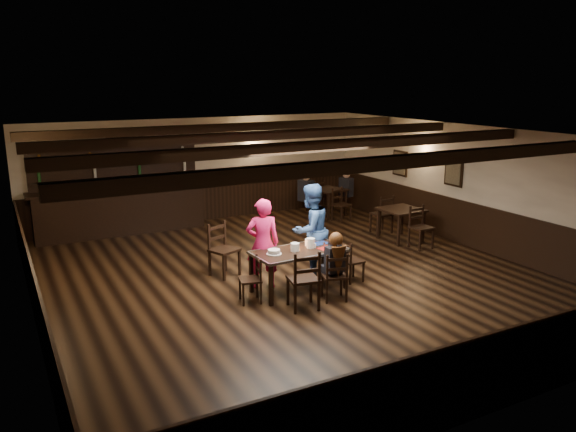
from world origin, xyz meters
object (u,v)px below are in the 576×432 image
chair_near_left (305,276)px  cake (274,252)px  dining_table (299,254)px  woman_pink (263,243)px  bar_counter (120,204)px  chair_near_right (336,273)px  man_blue (310,230)px

chair_near_left → cake: 0.85m
dining_table → woman_pink: woman_pink is taller
woman_pink → bar_counter: 5.14m
chair_near_right → bar_counter: size_ratio=0.21×
chair_near_left → chair_near_right: (0.64, 0.09, -0.09)m
dining_table → chair_near_right: (0.30, -0.72, -0.18)m
chair_near_right → bar_counter: bearing=110.3°
cake → dining_table: bearing=0.3°
chair_near_right → woman_pink: size_ratio=0.52×
dining_table → chair_near_right: chair_near_right is taller
woman_pink → cake: (-0.01, -0.46, -0.03)m
woman_pink → cake: 0.47m
cake → man_blue: bearing=30.0°
woman_pink → bar_counter: bar_counter is taller
chair_near_left → chair_near_right: 0.66m
chair_near_right → man_blue: (0.30, 1.35, 0.39)m
chair_near_right → cake: 1.11m
woman_pink → bar_counter: size_ratio=0.39×
dining_table → bar_counter: bar_counter is taller
chair_near_left → woman_pink: bearing=96.3°
dining_table → bar_counter: 5.73m
man_blue → chair_near_left: bearing=40.3°
dining_table → cake: bearing=-179.7°
man_blue → cake: man_blue is taller
chair_near_left → woman_pink: 1.30m
cake → chair_near_right: bearing=-42.2°
chair_near_left → bar_counter: (-1.61, 6.20, 0.13)m
dining_table → cake: cake is taller
bar_counter → cake: bearing=-74.8°
chair_near_right → man_blue: man_blue is taller
cake → bar_counter: (-1.46, 5.39, -0.06)m
chair_near_right → cake: chair_near_right is taller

